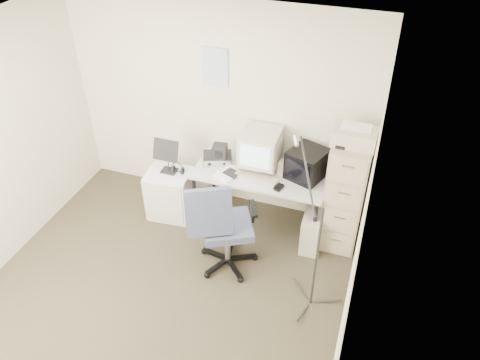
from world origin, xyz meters
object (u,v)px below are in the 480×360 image
(filing_cabinet, at_px, (345,193))
(desk, at_px, (260,197))
(side_cart, at_px, (171,194))
(office_chair, at_px, (227,225))

(filing_cabinet, bearing_deg, desk, -178.19)
(desk, xyz_separation_m, side_cart, (-1.05, -0.22, -0.05))
(desk, relative_size, side_cart, 2.41)
(filing_cabinet, xyz_separation_m, side_cart, (-2.00, -0.25, -0.34))
(office_chair, bearing_deg, filing_cabinet, 9.60)
(desk, distance_m, office_chair, 0.81)
(filing_cabinet, xyz_separation_m, office_chair, (-1.08, -0.80, -0.09))
(desk, distance_m, side_cart, 1.08)
(office_chair, xyz_separation_m, side_cart, (-0.93, 0.56, -0.25))
(desk, bearing_deg, side_cart, -168.42)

